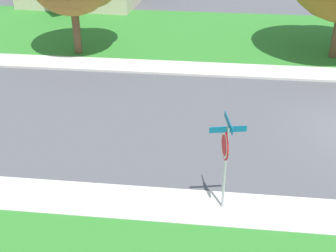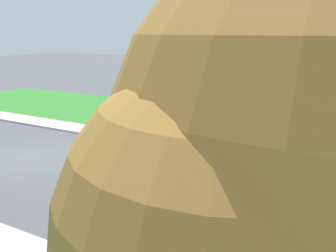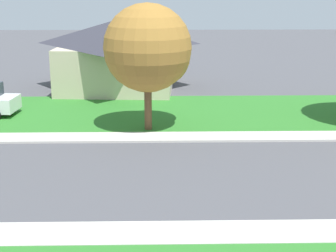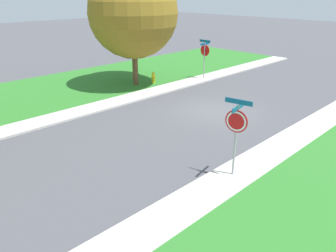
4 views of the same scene
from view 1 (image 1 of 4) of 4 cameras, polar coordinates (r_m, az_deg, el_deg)
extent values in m
cube|color=beige|center=(21.63, -12.57, 7.67)|extent=(1.40, 56.00, 0.10)
cube|color=#2D7528|center=(25.84, -9.43, 11.69)|extent=(8.00, 56.00, 0.08)
cylinder|color=#9E9EA3|center=(11.75, 7.12, -5.45)|extent=(0.07, 0.07, 2.60)
cylinder|color=red|center=(11.32, 7.11, -2.39)|extent=(0.75, 0.18, 0.76)
cylinder|color=white|center=(11.32, 7.02, -2.39)|extent=(0.66, 0.14, 0.67)
cylinder|color=red|center=(11.32, 7.00, -2.39)|extent=(0.54, 0.11, 0.55)
cube|color=#0F5B84|center=(11.00, 7.57, 0.43)|extent=(0.91, 0.20, 0.16)
cube|color=#0F5B84|center=(11.10, 7.51, -0.42)|extent=(0.20, 0.91, 0.16)
cylinder|color=brown|center=(22.26, -11.36, 11.85)|extent=(0.36, 0.36, 2.57)
camera|label=2|loc=(24.91, -10.52, 22.84)|focal=39.17mm
camera|label=3|loc=(7.23, -107.38, -20.23)|focal=54.57mm
camera|label=4|loc=(9.29, -54.38, 3.70)|focal=35.27mm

